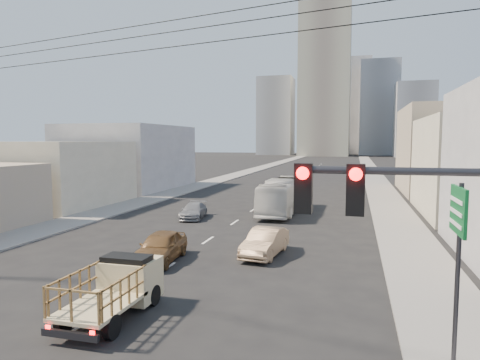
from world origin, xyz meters
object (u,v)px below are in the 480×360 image
at_px(flatbed_pickup, 115,285).
at_px(green_sign, 458,232).
at_px(sedan_tan, 265,242).
at_px(sedan_brown, 161,247).
at_px(sedan_grey, 193,211).
at_px(traffic_signal, 434,273).
at_px(city_bus, 283,196).

height_order(flatbed_pickup, green_sign, green_sign).
bearing_deg(green_sign, flatbed_pickup, 174.79).
xyz_separation_m(flatbed_pickup, sedan_tan, (3.43, 9.07, -0.38)).
bearing_deg(sedan_brown, sedan_grey, 98.58).
relative_size(sedan_brown, sedan_tan, 1.02).
bearing_deg(sedan_tan, green_sign, -48.57).
bearing_deg(flatbed_pickup, sedan_brown, 102.25).
bearing_deg(green_sign, sedan_grey, 127.39).
height_order(sedan_brown, traffic_signal, traffic_signal).
distance_m(flatbed_pickup, green_sign, 10.88).
relative_size(flatbed_pickup, city_bus, 0.43).
height_order(city_bus, green_sign, green_sign).
height_order(traffic_signal, green_sign, traffic_signal).
relative_size(flatbed_pickup, sedan_grey, 1.08).
bearing_deg(sedan_brown, traffic_signal, -54.81).
xyz_separation_m(sedan_tan, green_sign, (7.08, -10.03, 3.03)).
bearing_deg(traffic_signal, flatbed_pickup, 146.81).
bearing_deg(city_bus, traffic_signal, -74.99).
bearing_deg(city_bus, flatbed_pickup, -93.91).
distance_m(city_bus, traffic_signal, 29.81).
xyz_separation_m(sedan_tan, traffic_signal, (5.69, -15.03, 3.37)).
bearing_deg(sedan_tan, traffic_signal, -63.07).
distance_m(flatbed_pickup, city_bus, 22.99).
bearing_deg(green_sign, city_bus, 109.43).
bearing_deg(sedan_grey, city_bus, 27.29).
distance_m(sedan_grey, green_sign, 24.48).
bearing_deg(sedan_brown, city_bus, 72.93).
relative_size(city_bus, green_sign, 2.07).
bearing_deg(traffic_signal, green_sign, 74.45).
bearing_deg(green_sign, sedan_tan, 125.23).
xyz_separation_m(sedan_brown, sedan_grey, (-2.80, 11.74, -0.16)).
height_order(flatbed_pickup, traffic_signal, traffic_signal).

